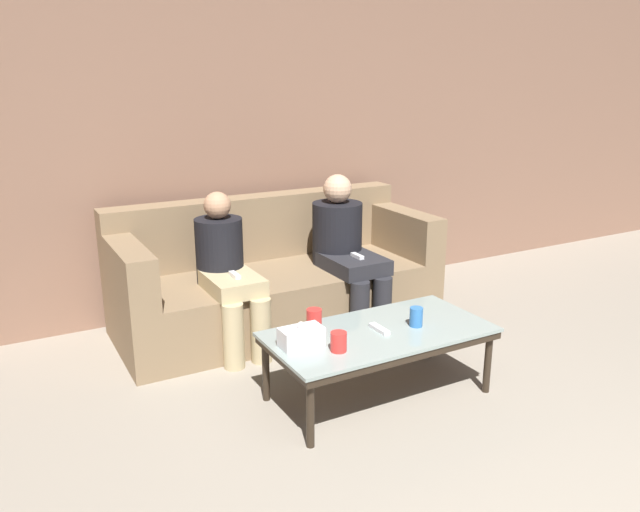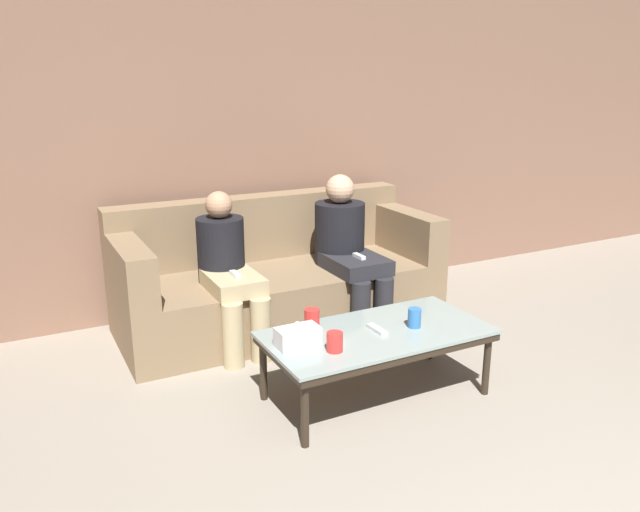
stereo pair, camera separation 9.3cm
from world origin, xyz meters
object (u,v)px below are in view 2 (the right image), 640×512
at_px(cup_near_left, 312,319).
at_px(seated_person_mid_left, 347,245).
at_px(cup_near_right, 335,342).
at_px(cup_far_center, 414,318).
at_px(tissue_box, 298,336).
at_px(game_remote, 377,329).
at_px(seated_person_left_end, 228,268).
at_px(coffee_table, 377,338).
at_px(couch, 277,279).

height_order(cup_near_left, seated_person_mid_left, seated_person_mid_left).
xyz_separation_m(cup_near_right, seated_person_mid_left, (0.73, 1.16, 0.12)).
bearing_deg(cup_far_center, tissue_box, 173.88).
relative_size(cup_near_right, seated_person_mid_left, 0.10).
relative_size(game_remote, seated_person_left_end, 0.15).
bearing_deg(cup_far_center, seated_person_mid_left, 79.68).
bearing_deg(seated_person_left_end, cup_far_center, -57.23).
distance_m(coffee_table, seated_person_mid_left, 1.14).
distance_m(cup_near_left, seated_person_left_end, 0.85).
distance_m(couch, seated_person_mid_left, 0.55).
relative_size(cup_far_center, seated_person_left_end, 0.11).
bearing_deg(tissue_box, seated_person_mid_left, 49.44).
bearing_deg(cup_near_right, cup_near_left, 83.93).
bearing_deg(couch, game_remote, -88.43).
bearing_deg(coffee_table, tissue_box, 176.69).
bearing_deg(game_remote, seated_person_left_end, 115.01).
xyz_separation_m(couch, cup_far_center, (0.24, -1.31, 0.12)).
height_order(couch, seated_person_left_end, seated_person_left_end).
bearing_deg(tissue_box, game_remote, -3.31).
bearing_deg(game_remote, seated_person_mid_left, 68.57).
height_order(coffee_table, game_remote, game_remote).
distance_m(coffee_table, cup_near_left, 0.37).
relative_size(cup_near_left, cup_near_right, 1.07).
distance_m(cup_near_left, seated_person_mid_left, 1.10).
bearing_deg(seated_person_left_end, cup_near_right, -82.34).
bearing_deg(cup_near_right, tissue_box, 133.27).
height_order(coffee_table, cup_far_center, cup_far_center).
bearing_deg(game_remote, couch, 91.57).
distance_m(cup_far_center, seated_person_left_end, 1.27).
xyz_separation_m(coffee_table, cup_near_right, (-0.32, -0.12, 0.09)).
xyz_separation_m(cup_near_right, tissue_box, (-0.14, 0.14, 0.00)).
bearing_deg(cup_near_right, coffee_table, 19.86).
distance_m(game_remote, seated_person_left_end, 1.14).
height_order(cup_far_center, game_remote, cup_far_center).
bearing_deg(coffee_table, seated_person_left_end, 115.01).
xyz_separation_m(cup_near_right, cup_far_center, (0.53, 0.07, 0.00)).
height_order(couch, tissue_box, couch).
bearing_deg(cup_far_center, couch, 100.62).
relative_size(couch, cup_far_center, 20.85).
distance_m(couch, game_remote, 1.26).
bearing_deg(seated_person_mid_left, coffee_table, -111.43).
relative_size(tissue_box, seated_person_left_end, 0.22).
xyz_separation_m(coffee_table, cup_near_left, (-0.29, 0.20, 0.09)).
xyz_separation_m(coffee_table, seated_person_mid_left, (0.41, 1.04, 0.21)).
bearing_deg(cup_near_left, couch, 76.44).
bearing_deg(cup_far_center, seated_person_left_end, 122.77).
bearing_deg(cup_far_center, cup_near_right, -172.36).
relative_size(cup_near_left, game_remote, 0.72).
height_order(cup_near_right, tissue_box, tissue_box).
xyz_separation_m(cup_far_center, seated_person_left_end, (-0.69, 1.07, 0.09)).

